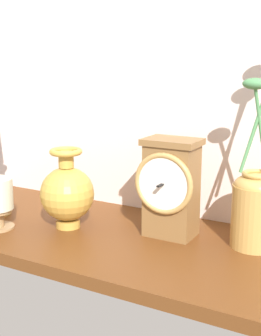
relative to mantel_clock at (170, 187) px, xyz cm
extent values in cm
cube|color=#5D3214|center=(-5.20, -4.79, -11.21)|extent=(100.00, 36.00, 2.40)
cube|color=silver|center=(-5.20, 13.71, 22.49)|extent=(120.00, 2.00, 65.00)
cube|color=brown|center=(0.00, 0.51, -0.95)|extent=(9.46, 6.78, 18.12)
cube|color=brown|center=(0.00, 0.51, 8.71)|extent=(10.60, 7.60, 1.20)
torus|color=tan|center=(0.00, -3.28, 1.35)|extent=(11.89, 1.08, 11.89)
cylinder|color=white|center=(0.00, -3.38, 1.35)|extent=(9.94, 0.40, 9.94)
cube|color=black|center=(0.00, -3.68, 1.35)|extent=(0.65, 3.79, 0.30)
cylinder|color=gold|center=(-20.44, -5.81, -9.21)|extent=(4.99, 4.99, 1.60)
sphere|color=gold|center=(-20.44, -5.81, -2.86)|extent=(11.09, 11.09, 11.09)
cylinder|color=gold|center=(-20.44, -5.81, 4.31)|extent=(3.10, 3.10, 3.26)
torus|color=gold|center=(-20.44, -5.81, 5.94)|extent=(6.63, 6.63, 1.20)
cylinder|color=tan|center=(15.93, 2.78, -4.14)|extent=(8.85, 8.85, 11.74)
ellipsoid|color=tan|center=(15.93, 2.78, 1.73)|extent=(8.41, 8.41, 4.20)
torus|color=tan|center=(15.93, 2.78, 3.83)|extent=(5.74, 5.74, 0.88)
cylinder|color=#4C8952|center=(15.93, 2.78, 11.88)|extent=(2.86, 3.36, 15.88)
ellipsoid|color=#4C8952|center=(14.79, 1.40, 19.92)|extent=(4.40, 2.80, 2.00)
camera|label=1|loc=(36.32, -80.34, 24.26)|focal=50.54mm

